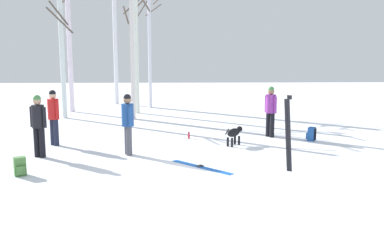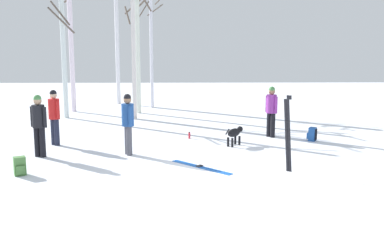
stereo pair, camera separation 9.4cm
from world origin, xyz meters
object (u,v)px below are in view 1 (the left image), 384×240
at_px(birch_tree_2, 115,30).
at_px(birch_tree_3, 136,50).
at_px(person_3, 53,114).
at_px(water_bottle_0, 189,135).
at_px(person_2, 128,120).
at_px(person_1, 271,108).
at_px(birch_tree_0, 69,32).
at_px(birch_tree_5, 150,44).
at_px(ski_pair_lying_0, 201,167).
at_px(backpack_0, 311,134).
at_px(dog, 234,133).
at_px(birch_tree_4, 132,29).
at_px(birch_tree_1, 61,39).
at_px(backpack_1, 20,167).
at_px(person_0, 38,122).
at_px(ski_pair_planted_0, 288,134).

relative_size(birch_tree_2, birch_tree_3, 1.37).
relative_size(person_3, birch_tree_2, 0.23).
bearing_deg(water_bottle_0, person_2, -128.32).
xyz_separation_m(person_1, birch_tree_0, (-8.25, 6.42, 2.79)).
bearing_deg(birch_tree_5, ski_pair_lying_0, -80.12).
xyz_separation_m(backpack_0, birch_tree_0, (-9.46, 7.11, 3.56)).
bearing_deg(water_bottle_0, dog, -38.47).
height_order(birch_tree_2, birch_tree_4, birch_tree_2).
relative_size(birch_tree_3, birch_tree_5, 0.90).
relative_size(birch_tree_1, birch_tree_3, 1.20).
xyz_separation_m(backpack_1, birch_tree_1, (-1.28, 8.81, 3.18)).
bearing_deg(water_bottle_0, person_0, -149.94).
height_order(dog, backpack_0, dog).
bearing_deg(birch_tree_0, person_1, -37.92).
height_order(backpack_1, birch_tree_5, birch_tree_5).
xyz_separation_m(backpack_0, backpack_1, (-8.01, -3.73, 0.00)).
bearing_deg(birch_tree_2, birch_tree_3, -67.37).
bearing_deg(backpack_1, person_1, 32.97).
distance_m(person_1, birch_tree_4, 7.14).
relative_size(birch_tree_0, birch_tree_3, 1.36).
relative_size(person_1, backpack_1, 3.90).
bearing_deg(birch_tree_5, dog, -70.84).
bearing_deg(person_0, birch_tree_3, 77.71).
distance_m(birch_tree_1, birch_tree_4, 3.04).
relative_size(backpack_0, backpack_1, 1.00).
bearing_deg(dog, birch_tree_2, 115.67).
distance_m(person_1, ski_pair_lying_0, 4.69).
bearing_deg(ski_pair_planted_0, person_2, 156.42).
bearing_deg(person_2, person_3, 151.67).
relative_size(person_1, ski_pair_lying_0, 1.16).
xyz_separation_m(backpack_1, birch_tree_2, (0.24, 13.86, 3.81)).
bearing_deg(backpack_1, backpack_0, 24.96).
relative_size(person_2, water_bottle_0, 7.59).
distance_m(person_0, ski_pair_lying_0, 4.64).
bearing_deg(backpack_1, birch_tree_1, 98.26).
xyz_separation_m(backpack_1, birch_tree_3, (1.74, 10.26, 2.71)).
distance_m(person_3, water_bottle_0, 4.35).
distance_m(backpack_0, birch_tree_5, 10.70).
xyz_separation_m(person_0, birch_tree_2, (0.35, 12.07, 3.05)).
distance_m(person_3, birch_tree_1, 6.13).
relative_size(ski_pair_lying_0, birch_tree_5, 0.24).
bearing_deg(water_bottle_0, backpack_1, -133.95).
distance_m(ski_pair_planted_0, birch_tree_1, 11.74).
height_order(person_2, birch_tree_0, birch_tree_0).
xyz_separation_m(water_bottle_0, birch_tree_3, (-2.30, 6.08, 2.82)).
xyz_separation_m(backpack_1, birch_tree_4, (1.73, 8.57, 3.58)).
distance_m(birch_tree_1, birch_tree_2, 5.31).
bearing_deg(person_3, person_2, -28.33).
xyz_separation_m(person_0, birch_tree_0, (-1.34, 9.05, 2.79)).
distance_m(person_2, birch_tree_3, 8.53).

